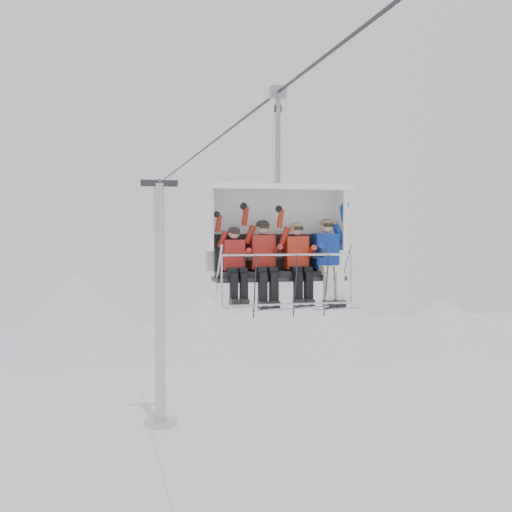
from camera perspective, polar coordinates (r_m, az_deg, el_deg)
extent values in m
cone|color=silver|center=(57.67, -15.53, -4.99)|extent=(16.00, 16.00, 7.00)
cone|color=silver|center=(57.53, -4.47, -5.94)|extent=(14.00, 14.00, 5.00)
cone|color=silver|center=(58.02, 5.69, -5.37)|extent=(18.00, 18.00, 6.00)
cone|color=silver|center=(60.91, 16.18, -5.80)|extent=(16.00, 16.00, 4.50)
cone|color=silver|center=(61.70, 0.60, -5.60)|extent=(12.00, 12.00, 4.50)
cylinder|color=#B8BBC0|center=(35.57, -8.54, -4.33)|extent=(0.56, 0.56, 13.30)
cylinder|color=#B8BBC0|center=(36.89, -8.47, -14.41)|extent=(1.80, 1.80, 0.30)
cube|color=#303036|center=(35.42, -8.60, 6.41)|extent=(2.00, 0.35, 0.35)
cylinder|color=#303036|center=(13.81, 0.00, 12.93)|extent=(0.06, 50.00, 0.06)
cube|color=black|center=(11.87, 2.07, -1.58)|extent=(2.34, 0.55, 0.10)
cube|color=black|center=(12.10, 1.74, 0.35)|extent=(2.34, 0.10, 0.68)
cube|color=#303036|center=(11.88, 2.07, -2.01)|extent=(2.45, 0.60, 0.08)
cube|color=white|center=(12.31, 1.46, 2.36)|extent=(2.61, 0.10, 1.55)
cube|color=white|center=(11.95, 1.98, 6.09)|extent=(2.61, 0.90, 0.10)
cylinder|color=silver|center=(11.32, 2.84, 0.10)|extent=(2.38, 0.04, 0.04)
cylinder|color=silver|center=(11.32, 2.93, -4.31)|extent=(2.38, 0.04, 0.04)
cylinder|color=#93969B|center=(12.05, 1.96, 10.25)|extent=(0.10, 0.10, 1.76)
cube|color=#93969B|center=(12.21, 1.96, 14.34)|extent=(0.30, 0.18, 0.22)
cube|color=#AE221E|center=(11.69, -2.00, 0.10)|extent=(0.38, 0.25, 0.56)
sphere|color=tan|center=(11.64, -1.96, 2.03)|extent=(0.21, 0.21, 0.21)
cube|color=black|center=(11.27, -1.99, -2.68)|extent=(0.13, 0.15, 0.45)
cube|color=black|center=(11.31, -1.09, -2.66)|extent=(0.13, 0.15, 0.45)
cube|color=silver|center=(11.21, -1.88, -4.57)|extent=(0.09, 1.69, 0.26)
cube|color=silver|center=(11.25, -0.98, -4.55)|extent=(0.09, 1.69, 0.26)
cube|color=#AC261B|center=(11.81, 0.56, 0.34)|extent=(0.43, 0.29, 0.64)
sphere|color=tan|center=(11.76, 0.60, 2.54)|extent=(0.24, 0.24, 0.24)
cube|color=black|center=(11.39, 0.60, -2.79)|extent=(0.14, 0.15, 0.51)
cube|color=black|center=(11.45, 1.60, -2.76)|extent=(0.14, 0.15, 0.51)
cube|color=silver|center=(11.34, 0.73, -4.83)|extent=(0.10, 1.69, 0.26)
cube|color=silver|center=(11.39, 1.73, -4.80)|extent=(0.10, 1.69, 0.26)
cube|color=red|center=(11.99, 3.58, 0.30)|extent=(0.42, 0.28, 0.61)
sphere|color=tan|center=(11.94, 3.65, 2.38)|extent=(0.23, 0.23, 0.23)
cube|color=black|center=(11.57, 3.76, -2.66)|extent=(0.14, 0.15, 0.49)
cube|color=black|center=(11.63, 4.69, -2.64)|extent=(0.14, 0.15, 0.49)
cube|color=silver|center=(11.52, 3.91, -4.62)|extent=(0.09, 1.69, 0.26)
cube|color=silver|center=(11.58, 4.84, -4.59)|extent=(0.09, 1.69, 0.26)
cube|color=#13359D|center=(12.17, 6.20, 0.44)|extent=(0.45, 0.30, 0.66)
sphere|color=tan|center=(12.13, 6.28, 2.65)|extent=(0.24, 0.24, 0.24)
cube|color=white|center=(11.76, 6.44, -2.69)|extent=(0.15, 0.15, 0.53)
cube|color=white|center=(11.84, 7.40, -2.66)|extent=(0.15, 0.15, 0.53)
cube|color=silver|center=(11.71, 6.60, -4.70)|extent=(0.10, 1.69, 0.26)
cube|color=silver|center=(11.79, 7.57, -4.66)|extent=(0.10, 1.69, 0.26)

